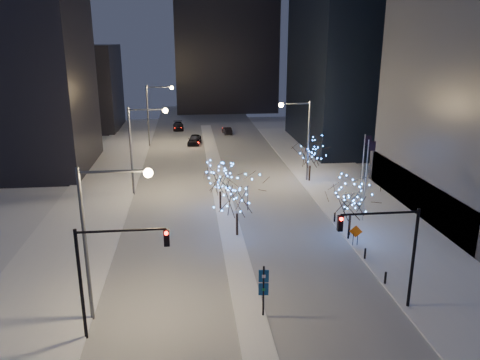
{
  "coord_description": "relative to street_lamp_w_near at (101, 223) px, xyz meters",
  "views": [
    {
      "loc": [
        -3.58,
        -24.79,
        17.09
      ],
      "look_at": [
        0.88,
        14.91,
        5.0
      ],
      "focal_mm": 35.0,
      "sensor_mm": 36.0,
      "label": 1
    }
  ],
  "objects": [
    {
      "name": "traffic_signal_west",
      "position": [
        0.5,
        -2.0,
        -1.74
      ],
      "size": [
        5.26,
        0.43,
        7.0
      ],
      "color": "black",
      "rests_on": "ground"
    },
    {
      "name": "car_mid",
      "position": [
        12.58,
        59.29,
        -5.86
      ],
      "size": [
        1.78,
        3.99,
        1.27
      ],
      "primitive_type": "imported",
      "rotation": [
        0.0,
        0.0,
        3.26
      ],
      "color": "black",
      "rests_on": "ground"
    },
    {
      "name": "filler_west_far",
      "position": [
        -17.06,
        68.0,
        1.5
      ],
      "size": [
        18.0,
        16.0,
        16.0
      ],
      "primitive_type": "cube",
      "color": "black",
      "rests_on": "ground"
    },
    {
      "name": "car_near",
      "position": [
        6.37,
        50.97,
        -5.69
      ],
      "size": [
        2.71,
        5.03,
        1.63
      ],
      "primitive_type": "imported",
      "rotation": [
        0.0,
        0.0,
        -0.17
      ],
      "color": "black",
      "rests_on": "ground"
    },
    {
      "name": "holiday_tree_median_far",
      "position": [
        8.44,
        18.89,
        -3.1
      ],
      "size": [
        4.29,
        4.29,
        4.95
      ],
      "color": "black",
      "rests_on": "median"
    },
    {
      "name": "street_lamp_w_near",
      "position": [
        0.0,
        0.0,
        0.0
      ],
      "size": [
        4.4,
        0.56,
        10.0
      ],
      "color": "#595E66",
      "rests_on": "ground"
    },
    {
      "name": "west_sidewalk",
      "position": [
        -5.06,
        18.0,
        -6.42
      ],
      "size": [
        8.0,
        90.0,
        0.15
      ],
      "primitive_type": "cube",
      "color": "white",
      "rests_on": "ground"
    },
    {
      "name": "median",
      "position": [
        8.94,
        28.0,
        -6.42
      ],
      "size": [
        2.0,
        80.0,
        0.15
      ],
      "primitive_type": "cube",
      "color": "white",
      "rests_on": "ground"
    },
    {
      "name": "car_far",
      "position": [
        3.45,
        64.45,
        -5.78
      ],
      "size": [
        2.2,
        5.05,
        1.45
      ],
      "primitive_type": "imported",
      "rotation": [
        0.0,
        0.0,
        0.04
      ],
      "color": "black",
      "rests_on": "ground"
    },
    {
      "name": "holiday_tree_plaza_near",
      "position": [
        19.44,
        10.73,
        -2.94
      ],
      "size": [
        5.0,
        5.0,
        5.31
      ],
      "color": "black",
      "rests_on": "east_sidewalk"
    },
    {
      "name": "holiday_tree_median_near",
      "position": [
        9.44,
        11.91,
        -2.46
      ],
      "size": [
        6.42,
        6.42,
        6.13
      ],
      "color": "black",
      "rests_on": "median"
    },
    {
      "name": "flagpoles",
      "position": [
        22.3,
        15.25,
        -1.7
      ],
      "size": [
        1.35,
        2.6,
        8.0
      ],
      "color": "silver",
      "rests_on": "east_sidewalk"
    },
    {
      "name": "traffic_signal_east",
      "position": [
        17.88,
        -1.0,
        -1.74
      ],
      "size": [
        5.26,
        0.43,
        7.0
      ],
      "color": "black",
      "rests_on": "ground"
    },
    {
      "name": "street_lamp_east",
      "position": [
        19.02,
        28.0,
        -0.05
      ],
      "size": [
        3.9,
        0.56,
        10.0
      ],
      "color": "#595E66",
      "rests_on": "ground"
    },
    {
      "name": "holiday_tree_plaza_far",
      "position": [
        20.17,
        27.63,
        -2.84
      ],
      "size": [
        5.13,
        5.13,
        5.44
      ],
      "color": "black",
      "rests_on": "east_sidewalk"
    },
    {
      "name": "street_lamp_w_mid",
      "position": [
        0.0,
        25.0,
        0.0
      ],
      "size": [
        4.4,
        0.56,
        10.0
      ],
      "color": "#595E66",
      "rests_on": "ground"
    },
    {
      "name": "street_lamp_w_far",
      "position": [
        0.0,
        50.0,
        0.0
      ],
      "size": [
        4.4,
        0.56,
        10.0
      ],
      "color": "#595E66",
      "rests_on": "ground"
    },
    {
      "name": "bollards",
      "position": [
        19.14,
        8.0,
        -5.9
      ],
      "size": [
        0.16,
        12.16,
        0.9
      ],
      "color": "black",
      "rests_on": "east_sidewalk"
    },
    {
      "name": "horizon_block",
      "position": [
        14.94,
        90.0,
        14.5
      ],
      "size": [
        24.0,
        14.0,
        42.0
      ],
      "primitive_type": "cube",
      "color": "black",
      "rests_on": "ground"
    },
    {
      "name": "ground",
      "position": [
        8.94,
        -2.0,
        -6.5
      ],
      "size": [
        160.0,
        160.0,
        0.0
      ],
      "primitive_type": "plane",
      "color": "silver",
      "rests_on": "ground"
    },
    {
      "name": "construction_sign",
      "position": [
        19.24,
        8.57,
        -5.25
      ],
      "size": [
        1.07,
        0.34,
        1.82
      ],
      "rotation": [
        0.0,
        0.0,
        -0.28
      ],
      "color": "black",
      "rests_on": "east_sidewalk"
    },
    {
      "name": "road",
      "position": [
        8.94,
        33.0,
        -6.49
      ],
      "size": [
        20.0,
        130.0,
        0.02
      ],
      "primitive_type": "cube",
      "color": "#9CA2AA",
      "rests_on": "ground"
    },
    {
      "name": "east_sidewalk",
      "position": [
        23.94,
        18.0,
        -6.42
      ],
      "size": [
        10.0,
        90.0,
        0.15
      ],
      "primitive_type": "cube",
      "color": "white",
      "rests_on": "ground"
    },
    {
      "name": "wayfinding_sign",
      "position": [
        9.74,
        -1.0,
        -4.29
      ],
      "size": [
        0.64,
        0.16,
        3.6
      ],
      "rotation": [
        0.0,
        0.0,
        -0.13
      ],
      "color": "black",
      "rests_on": "ground"
    }
  ]
}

